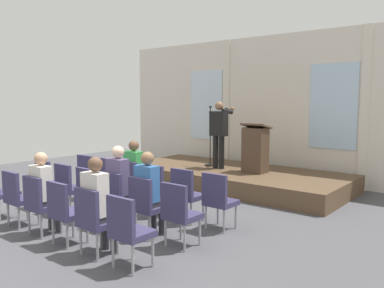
% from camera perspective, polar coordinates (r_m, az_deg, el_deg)
% --- Properties ---
extents(ground_plane, '(15.29, 15.29, 0.00)m').
position_cam_1_polar(ground_plane, '(6.79, -15.20, -11.87)').
color(ground_plane, '#4C4C51').
extents(rear_partition, '(9.53, 0.14, 3.80)m').
position_cam_1_polar(rear_partition, '(10.96, 10.36, 5.21)').
color(rear_partition, silver).
rests_on(rear_partition, ground).
extents(stage_platform, '(5.54, 2.43, 0.41)m').
position_cam_1_polar(stage_platform, '(9.86, 5.83, -4.78)').
color(stage_platform, brown).
rests_on(stage_platform, ground).
extents(speaker, '(0.52, 0.69, 1.66)m').
position_cam_1_polar(speaker, '(9.82, 3.91, 2.05)').
color(speaker, black).
rests_on(speaker, stage_platform).
extents(mic_stand, '(0.28, 0.28, 1.55)m').
position_cam_1_polar(mic_stand, '(10.26, 2.63, -1.26)').
color(mic_stand, black).
rests_on(mic_stand, stage_platform).
extents(lectern, '(0.60, 0.48, 1.16)m').
position_cam_1_polar(lectern, '(9.38, 9.09, -0.72)').
color(lectern, '#4C3828').
rests_on(lectern, stage_platform).
extents(chair_r0_c0, '(0.46, 0.44, 0.94)m').
position_cam_1_polar(chair_r0_c0, '(8.77, -14.52, -4.14)').
color(chair_r0_c0, '#99999E').
rests_on(chair_r0_c0, ground).
extents(chair_r0_c1, '(0.46, 0.44, 0.94)m').
position_cam_1_polar(chair_r0_c1, '(8.24, -11.72, -4.73)').
color(chair_r0_c1, '#99999E').
rests_on(chair_r0_c1, ground).
extents(chair_r0_c2, '(0.46, 0.44, 0.94)m').
position_cam_1_polar(chair_r0_c2, '(7.74, -8.55, -5.38)').
color(chair_r0_c2, '#99999E').
rests_on(chair_r0_c2, ground).
extents(audience_r0_c2, '(0.36, 0.39, 1.33)m').
position_cam_1_polar(audience_r0_c2, '(7.76, -8.14, -3.81)').
color(audience_r0_c2, '#2D2D33').
rests_on(audience_r0_c2, ground).
extents(chair_r0_c3, '(0.46, 0.44, 0.94)m').
position_cam_1_polar(chair_r0_c3, '(7.27, -4.95, -6.09)').
color(chair_r0_c3, '#99999E').
rests_on(chair_r0_c3, ground).
extents(chair_r0_c4, '(0.46, 0.44, 0.94)m').
position_cam_1_polar(chair_r0_c4, '(6.84, -0.85, -6.88)').
color(chair_r0_c4, '#99999E').
rests_on(chair_r0_c4, ground).
extents(chair_r0_c5, '(0.46, 0.44, 0.94)m').
position_cam_1_polar(chair_r0_c5, '(6.44, 3.79, -7.72)').
color(chair_r0_c5, '#99999E').
rests_on(chair_r0_c5, ground).
extents(chair_r1_c0, '(0.46, 0.44, 0.94)m').
position_cam_1_polar(chair_r1_c0, '(8.24, -19.93, -4.98)').
color(chair_r1_c0, '#99999E').
rests_on(chair_r1_c0, ground).
extents(chair_r1_c1, '(0.46, 0.44, 0.94)m').
position_cam_1_polar(chair_r1_c1, '(7.68, -17.32, -5.69)').
color(chair_r1_c1, '#99999E').
rests_on(chair_r1_c1, ground).
extents(chair_r1_c2, '(0.46, 0.44, 0.94)m').
position_cam_1_polar(chair_r1_c2, '(7.14, -14.29, -6.50)').
color(chair_r1_c2, '#99999E').
rests_on(chair_r1_c2, ground).
extents(chair_r1_c3, '(0.46, 0.44, 0.94)m').
position_cam_1_polar(chair_r1_c3, '(6.63, -10.78, -7.41)').
color(chair_r1_c3, '#99999E').
rests_on(chair_r1_c3, ground).
extents(audience_r1_c3, '(0.36, 0.39, 1.36)m').
position_cam_1_polar(audience_r1_c3, '(6.63, -10.29, -5.46)').
color(audience_r1_c3, '#2D2D33').
rests_on(audience_r1_c3, ground).
extents(chair_r1_c4, '(0.46, 0.44, 0.94)m').
position_cam_1_polar(chair_r1_c4, '(6.15, -6.67, -8.43)').
color(chair_r1_c4, '#99999E').
rests_on(chair_r1_c4, ground).
extents(audience_r1_c4, '(0.36, 0.39, 1.32)m').
position_cam_1_polar(audience_r1_c4, '(6.16, -6.15, -6.50)').
color(audience_r1_c4, '#2D2D33').
rests_on(audience_r1_c4, ground).
extents(chair_r1_c5, '(0.46, 0.44, 0.94)m').
position_cam_1_polar(chair_r1_c5, '(5.70, -1.87, -9.57)').
color(chair_r1_c5, '#99999E').
rests_on(chair_r1_c5, ground).
extents(chair_r2_c1, '(0.46, 0.44, 0.94)m').
position_cam_1_polar(chair_r2_c1, '(7.21, -23.74, -6.73)').
color(chair_r2_c1, '#99999E').
rests_on(chair_r2_c1, ground).
extents(chair_r2_c2, '(0.46, 0.44, 0.94)m').
position_cam_1_polar(chair_r2_c2, '(6.63, -21.04, -7.73)').
color(chair_r2_c2, '#99999E').
rests_on(chair_r2_c2, ground).
extents(audience_r2_c2, '(0.36, 0.39, 1.30)m').
position_cam_1_polar(audience_r2_c2, '(6.63, -20.49, -6.02)').
color(audience_r2_c2, '#2D2D33').
rests_on(audience_r2_c2, ground).
extents(chair_r2_c3, '(0.46, 0.44, 0.94)m').
position_cam_1_polar(chair_r2_c3, '(6.07, -17.82, -8.88)').
color(chair_r2_c3, '#99999E').
rests_on(chair_r2_c3, ground).
extents(chair_r2_c4, '(0.46, 0.44, 0.94)m').
position_cam_1_polar(chair_r2_c4, '(5.54, -13.93, -10.23)').
color(chair_r2_c4, '#99999E').
rests_on(chair_r2_c4, ground).
extents(audience_r2_c4, '(0.36, 0.39, 1.35)m').
position_cam_1_polar(audience_r2_c4, '(5.53, -13.33, -7.95)').
color(audience_r2_c4, '#2D2D33').
rests_on(audience_r2_c4, ground).
extents(chair_r2_c5, '(0.46, 0.44, 0.94)m').
position_cam_1_polar(chair_r2_c5, '(5.04, -9.21, -11.79)').
color(chair_r2_c5, '#99999E').
rests_on(chair_r2_c5, ground).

